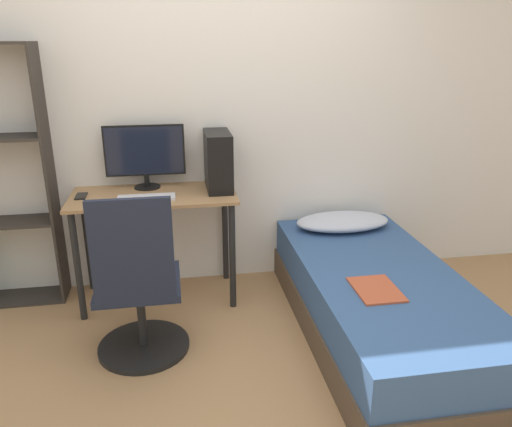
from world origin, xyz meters
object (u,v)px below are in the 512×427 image
at_px(office_chair, 139,297).
at_px(monitor, 145,154).
at_px(pc_tower, 218,161).
at_px(bed, 378,303).
at_px(keyboard, 147,198).

bearing_deg(office_chair, monitor, 86.90).
height_order(office_chair, pc_tower, pc_tower).
bearing_deg(bed, office_chair, 179.32).
relative_size(bed, keyboard, 5.29).
height_order(office_chair, monitor, monitor).
bearing_deg(keyboard, office_chair, -94.94).
bearing_deg(keyboard, bed, -23.46).
distance_m(keyboard, pc_tower, 0.55).
xyz_separation_m(monitor, keyboard, (0.00, -0.27, -0.23)).
distance_m(monitor, keyboard, 0.36).
height_order(monitor, keyboard, monitor).
bearing_deg(bed, keyboard, 156.54).
relative_size(office_chair, keyboard, 2.74).
bearing_deg(office_chair, bed, -0.68).
distance_m(office_chair, pc_tower, 1.09).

